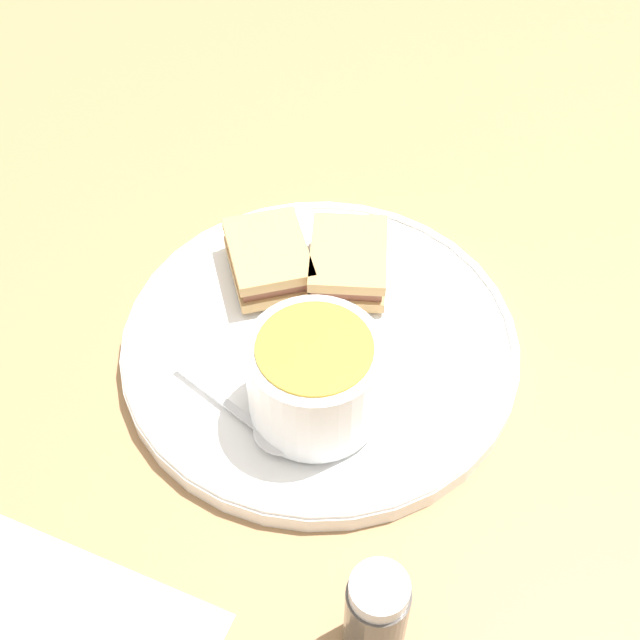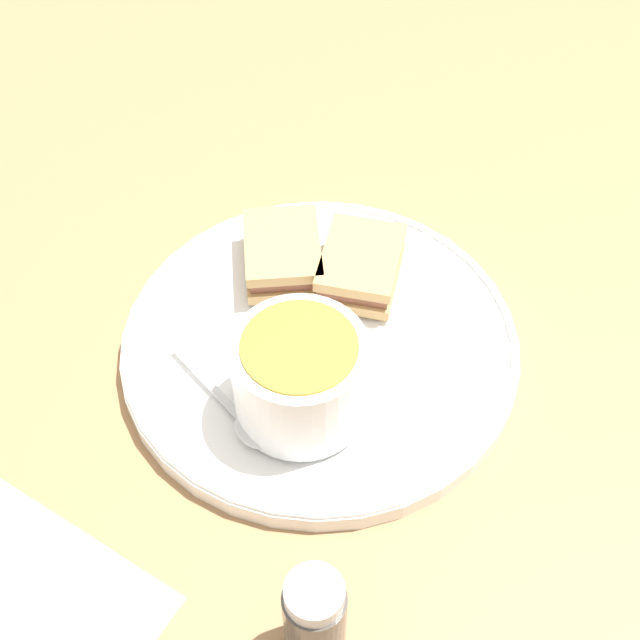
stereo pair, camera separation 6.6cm
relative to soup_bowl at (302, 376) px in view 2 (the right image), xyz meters
name	(u,v)px [view 2 (the right image)]	position (x,y,z in m)	size (l,w,h in m)	color
ground_plane	(320,352)	(0.00, 0.06, -0.06)	(2.40, 2.40, 0.00)	#9E754C
plate	(320,344)	(0.00, 0.06, -0.05)	(0.31, 0.31, 0.02)	white
soup_bowl	(302,376)	(0.00, 0.00, 0.00)	(0.09, 0.09, 0.07)	white
spoon	(247,422)	(-0.03, -0.02, -0.03)	(0.10, 0.08, 0.01)	silver
sandwich_half_near	(361,266)	(0.02, 0.13, -0.02)	(0.06, 0.08, 0.03)	tan
sandwich_half_far	(283,254)	(-0.05, 0.13, -0.02)	(0.08, 0.09, 0.03)	tan
salt_shaker	(315,620)	(0.04, -0.16, -0.01)	(0.04, 0.04, 0.09)	#4C4742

